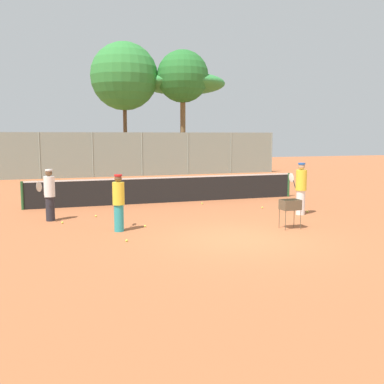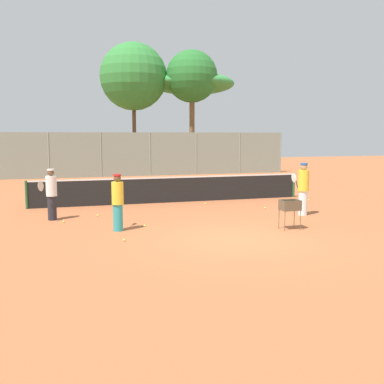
{
  "view_description": "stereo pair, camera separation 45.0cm",
  "coord_description": "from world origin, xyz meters",
  "px_view_note": "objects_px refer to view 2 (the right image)",
  "views": [
    {
      "loc": [
        -5.01,
        -10.73,
        2.78
      ],
      "look_at": [
        -0.5,
        2.49,
        1.0
      ],
      "focal_mm": 42.0,
      "sensor_mm": 36.0,
      "label": 1
    },
    {
      "loc": [
        -4.58,
        -10.87,
        2.78
      ],
      "look_at": [
        -0.5,
        2.49,
        1.0
      ],
      "focal_mm": 42.0,
      "sensor_mm": 36.0,
      "label": 2
    }
  ],
  "objects_px": {
    "player_yellow_shirt": "(118,202)",
    "tennis_net": "(172,189)",
    "player_red_cap": "(51,194)",
    "ball_cart": "(290,208)",
    "player_white_outfit": "(303,188)"
  },
  "relations": [
    {
      "from": "tennis_net",
      "to": "player_red_cap",
      "type": "bearing_deg",
      "value": -151.01
    },
    {
      "from": "player_yellow_shirt",
      "to": "player_red_cap",
      "type": "bearing_deg",
      "value": 46.3
    },
    {
      "from": "player_red_cap",
      "to": "player_yellow_shirt",
      "type": "relative_size",
      "value": 1.01
    },
    {
      "from": "tennis_net",
      "to": "ball_cart",
      "type": "height_order",
      "value": "tennis_net"
    },
    {
      "from": "tennis_net",
      "to": "player_white_outfit",
      "type": "relative_size",
      "value": 6.28
    },
    {
      "from": "tennis_net",
      "to": "player_white_outfit",
      "type": "xyz_separation_m",
      "value": [
        3.61,
        -4.22,
        0.38
      ]
    },
    {
      "from": "player_red_cap",
      "to": "player_yellow_shirt",
      "type": "xyz_separation_m",
      "value": [
        1.85,
        -2.31,
        -0.01
      ]
    },
    {
      "from": "player_red_cap",
      "to": "player_yellow_shirt",
      "type": "height_order",
      "value": "player_red_cap"
    },
    {
      "from": "player_yellow_shirt",
      "to": "tennis_net",
      "type": "bearing_deg",
      "value": -22.72
    },
    {
      "from": "tennis_net",
      "to": "ball_cart",
      "type": "xyz_separation_m",
      "value": [
        2.0,
        -6.21,
        0.09
      ]
    },
    {
      "from": "ball_cart",
      "to": "player_yellow_shirt",
      "type": "bearing_deg",
      "value": 165.38
    },
    {
      "from": "player_red_cap",
      "to": "ball_cart",
      "type": "xyz_separation_m",
      "value": [
        6.74,
        -3.58,
        -0.22
      ]
    },
    {
      "from": "tennis_net",
      "to": "player_red_cap",
      "type": "relative_size",
      "value": 6.79
    },
    {
      "from": "ball_cart",
      "to": "tennis_net",
      "type": "bearing_deg",
      "value": 107.87
    },
    {
      "from": "player_white_outfit",
      "to": "player_yellow_shirt",
      "type": "distance_m",
      "value": 6.54
    }
  ]
}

